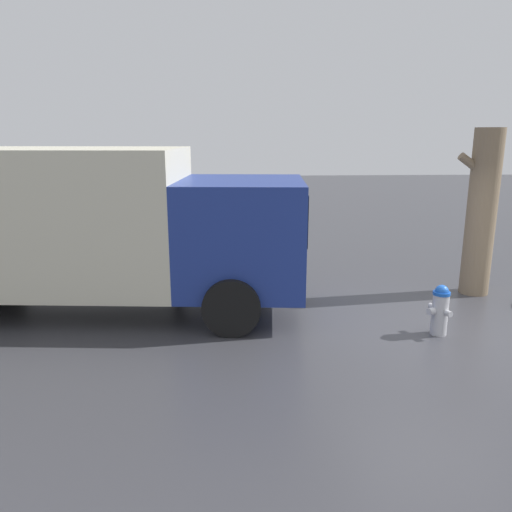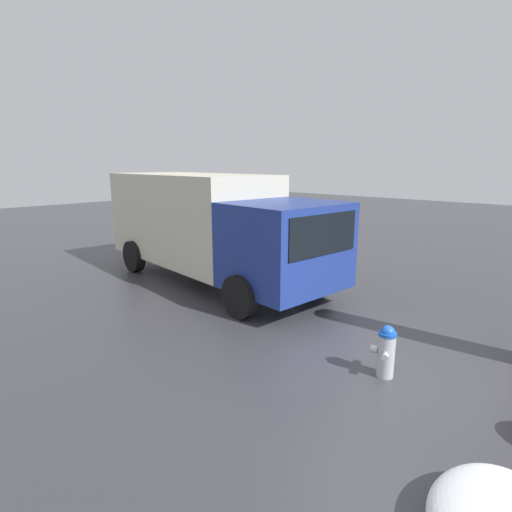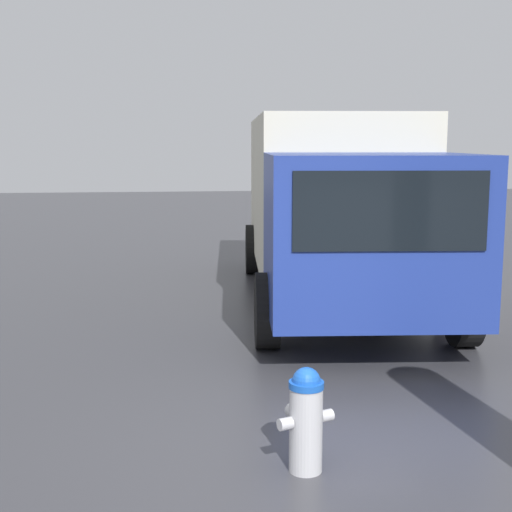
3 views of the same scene
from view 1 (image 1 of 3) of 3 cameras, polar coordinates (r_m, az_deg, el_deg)
The scene contains 5 objects.
ground_plane at distance 8.34m, azimuth 20.07°, elevation -8.38°, with size 60.00×60.00×0.00m, color #38383D.
fire_hydrant at distance 8.19m, azimuth 20.28°, elevation -5.73°, with size 0.36×0.45×0.80m.
tree_trunk at distance 10.34m, azimuth 24.35°, elevation 4.56°, with size 0.82×0.54×3.14m.
delivery_truck at distance 9.09m, azimuth -19.39°, elevation 3.58°, with size 7.46×3.09×2.80m.
pedestrian at distance 10.09m, azimuth -9.00°, elevation 1.81°, with size 0.38×0.38×1.76m.
Camera 1 is at (3.22, 7.06, 3.03)m, focal length 35.00 mm.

